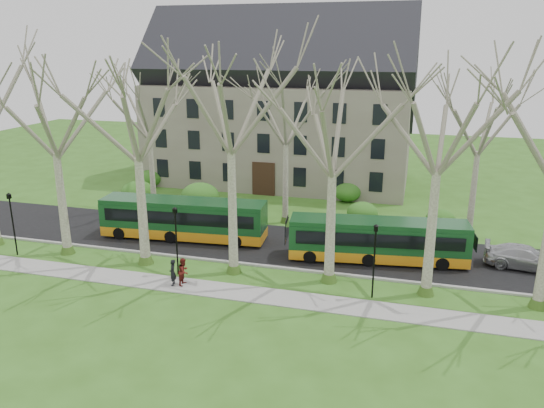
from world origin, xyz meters
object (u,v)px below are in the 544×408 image
at_px(bus_lead, 184,218).
at_px(pedestrian_b, 184,271).
at_px(pedestrian_a, 173,272).
at_px(sedan, 526,258).
at_px(bus_follow, 378,240).

relative_size(bus_lead, pedestrian_b, 7.27).
distance_m(bus_lead, pedestrian_a, 8.09).
height_order(sedan, pedestrian_a, pedestrian_a).
bearing_deg(pedestrian_b, bus_lead, 26.04).
height_order(bus_follow, pedestrian_a, bus_follow).
distance_m(sedan, pedestrian_a, 22.19).
bearing_deg(bus_follow, pedestrian_b, -154.96).
height_order(bus_lead, pedestrian_b, bus_lead).
bearing_deg(sedan, pedestrian_a, 118.95).
bearing_deg(pedestrian_b, bus_follow, -55.96).
height_order(sedan, pedestrian_b, pedestrian_b).
bearing_deg(sedan, pedestrian_b, 118.93).
height_order(bus_follow, pedestrian_b, bus_follow).
relative_size(bus_lead, bus_follow, 1.05).
distance_m(bus_follow, pedestrian_a, 13.39).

